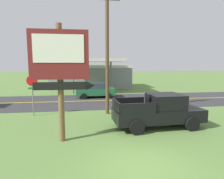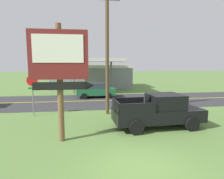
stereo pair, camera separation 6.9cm
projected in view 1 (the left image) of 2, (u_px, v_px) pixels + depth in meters
ground_plane at (142, 167)px, 7.11m from camera, size 180.00×180.00×0.00m
road_asphalt at (105, 101)px, 19.87m from camera, size 140.00×8.00×0.02m
road_centre_line at (105, 100)px, 19.87m from camera, size 126.00×0.20×0.01m
motel_sign at (61, 66)px, 8.94m from camera, size 2.94×0.54×5.55m
stop_sign at (32, 88)px, 13.84m from camera, size 0.80×0.08×2.95m
utility_pole at (107, 45)px, 14.08m from camera, size 2.01×0.26×9.53m
gas_station at (91, 75)px, 30.46m from camera, size 12.00×11.50×4.40m
pickup_black_parked_on_lawn at (159, 111)px, 11.48m from camera, size 5.30×2.46×1.96m
car_green_near_lane at (95, 90)px, 21.61m from camera, size 4.20×2.00×1.64m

